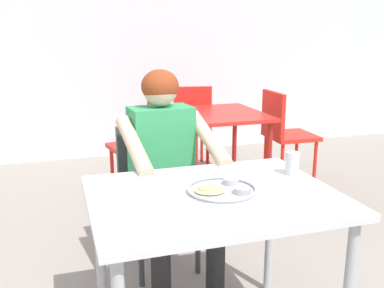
{
  "coord_description": "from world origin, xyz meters",
  "views": [
    {
      "loc": [
        -0.58,
        -1.48,
        1.39
      ],
      "look_at": [
        0.0,
        0.34,
        0.89
      ],
      "focal_mm": 40.64,
      "sensor_mm": 36.0,
      "label": 1
    }
  ],
  "objects_px": {
    "drinking_cup": "(292,163)",
    "chair_red_left": "(146,140)",
    "diner_foreground": "(167,160)",
    "chair_red_far": "(191,123)",
    "thali_tray": "(223,189)",
    "table_foreground": "(213,212)",
    "chair_foreground": "(156,186)",
    "chair_red_right": "(283,130)",
    "table_background_red": "(217,122)"
  },
  "relations": [
    {
      "from": "chair_foreground",
      "to": "diner_foreground",
      "type": "xyz_separation_m",
      "value": [
        0.02,
        -0.22,
        0.22
      ]
    },
    {
      "from": "chair_foreground",
      "to": "chair_red_right",
      "type": "bearing_deg",
      "value": 36.26
    },
    {
      "from": "table_foreground",
      "to": "chair_red_left",
      "type": "distance_m",
      "value": 1.98
    },
    {
      "from": "chair_red_far",
      "to": "table_background_red",
      "type": "bearing_deg",
      "value": -85.52
    },
    {
      "from": "thali_tray",
      "to": "drinking_cup",
      "type": "height_order",
      "value": "drinking_cup"
    },
    {
      "from": "thali_tray",
      "to": "chair_red_far",
      "type": "relative_size",
      "value": 0.34
    },
    {
      "from": "thali_tray",
      "to": "drinking_cup",
      "type": "distance_m",
      "value": 0.41
    },
    {
      "from": "chair_red_right",
      "to": "thali_tray",
      "type": "bearing_deg",
      "value": -125.44
    },
    {
      "from": "table_foreground",
      "to": "chair_red_left",
      "type": "relative_size",
      "value": 1.2
    },
    {
      "from": "thali_tray",
      "to": "chair_red_left",
      "type": "bearing_deg",
      "value": 87.94
    },
    {
      "from": "table_foreground",
      "to": "table_background_red",
      "type": "height_order",
      "value": "table_foreground"
    },
    {
      "from": "chair_foreground",
      "to": "table_background_red",
      "type": "xyz_separation_m",
      "value": [
        0.81,
        1.09,
        0.13
      ]
    },
    {
      "from": "table_foreground",
      "to": "diner_foreground",
      "type": "distance_m",
      "value": 0.62
    },
    {
      "from": "thali_tray",
      "to": "table_foreground",
      "type": "bearing_deg",
      "value": -170.1
    },
    {
      "from": "drinking_cup",
      "to": "chair_foreground",
      "type": "height_order",
      "value": "drinking_cup"
    },
    {
      "from": "table_background_red",
      "to": "diner_foreground",
      "type": "bearing_deg",
      "value": -121.19
    },
    {
      "from": "table_background_red",
      "to": "thali_tray",
      "type": "bearing_deg",
      "value": -110.21
    },
    {
      "from": "chair_red_left",
      "to": "chair_red_right",
      "type": "xyz_separation_m",
      "value": [
        1.28,
        -0.06,
        0.01
      ]
    },
    {
      "from": "table_foreground",
      "to": "thali_tray",
      "type": "bearing_deg",
      "value": 9.9
    },
    {
      "from": "thali_tray",
      "to": "chair_red_right",
      "type": "distance_m",
      "value": 2.34
    },
    {
      "from": "chair_red_left",
      "to": "chair_red_far",
      "type": "relative_size",
      "value": 0.97
    },
    {
      "from": "drinking_cup",
      "to": "chair_red_far",
      "type": "relative_size",
      "value": 0.12
    },
    {
      "from": "thali_tray",
      "to": "chair_red_left",
      "type": "distance_m",
      "value": 1.98
    },
    {
      "from": "drinking_cup",
      "to": "table_foreground",
      "type": "bearing_deg",
      "value": -164.47
    },
    {
      "from": "chair_foreground",
      "to": "table_background_red",
      "type": "relative_size",
      "value": 0.99
    },
    {
      "from": "drinking_cup",
      "to": "chair_red_right",
      "type": "bearing_deg",
      "value": 61.71
    },
    {
      "from": "table_background_red",
      "to": "chair_red_left",
      "type": "bearing_deg",
      "value": 176.11
    },
    {
      "from": "diner_foreground",
      "to": "chair_red_far",
      "type": "distance_m",
      "value": 2.08
    },
    {
      "from": "chair_foreground",
      "to": "chair_red_far",
      "type": "xyz_separation_m",
      "value": [
        0.76,
        1.71,
        0.0
      ]
    },
    {
      "from": "thali_tray",
      "to": "diner_foreground",
      "type": "distance_m",
      "value": 0.62
    },
    {
      "from": "diner_foreground",
      "to": "chair_red_right",
      "type": "relative_size",
      "value": 1.38
    },
    {
      "from": "thali_tray",
      "to": "table_background_red",
      "type": "height_order",
      "value": "thali_tray"
    },
    {
      "from": "chair_red_right",
      "to": "chair_red_left",
      "type": "bearing_deg",
      "value": 177.15
    },
    {
      "from": "diner_foreground",
      "to": "chair_red_left",
      "type": "xyz_separation_m",
      "value": [
        0.16,
        1.35,
        -0.21
      ]
    },
    {
      "from": "table_foreground",
      "to": "thali_tray",
      "type": "distance_m",
      "value": 0.11
    },
    {
      "from": "thali_tray",
      "to": "chair_red_far",
      "type": "height_order",
      "value": "chair_red_far"
    },
    {
      "from": "diner_foreground",
      "to": "table_foreground",
      "type": "bearing_deg",
      "value": -86.18
    },
    {
      "from": "chair_red_left",
      "to": "chair_red_far",
      "type": "distance_m",
      "value": 0.83
    },
    {
      "from": "diner_foreground",
      "to": "chair_red_right",
      "type": "xyz_separation_m",
      "value": [
        1.44,
        1.29,
        -0.2
      ]
    },
    {
      "from": "chair_foreground",
      "to": "chair_red_right",
      "type": "xyz_separation_m",
      "value": [
        1.45,
        1.07,
        0.02
      ]
    },
    {
      "from": "diner_foreground",
      "to": "chair_red_left",
      "type": "relative_size",
      "value": 1.41
    },
    {
      "from": "diner_foreground",
      "to": "chair_foreground",
      "type": "bearing_deg",
      "value": 94.37
    },
    {
      "from": "table_foreground",
      "to": "thali_tray",
      "type": "xyz_separation_m",
      "value": [
        0.04,
        0.01,
        0.1
      ]
    },
    {
      "from": "table_background_red",
      "to": "chair_red_far",
      "type": "relative_size",
      "value": 0.98
    },
    {
      "from": "diner_foreground",
      "to": "chair_red_far",
      "type": "height_order",
      "value": "diner_foreground"
    },
    {
      "from": "drinking_cup",
      "to": "chair_red_left",
      "type": "distance_m",
      "value": 1.9
    },
    {
      "from": "drinking_cup",
      "to": "chair_red_far",
      "type": "xyz_separation_m",
      "value": [
        0.27,
        2.43,
        -0.3
      ]
    },
    {
      "from": "chair_foreground",
      "to": "chair_red_right",
      "type": "height_order",
      "value": "chair_red_right"
    },
    {
      "from": "chair_foreground",
      "to": "chair_red_right",
      "type": "distance_m",
      "value": 1.8
    },
    {
      "from": "table_background_red",
      "to": "chair_red_left",
      "type": "xyz_separation_m",
      "value": [
        -0.64,
        0.04,
        -0.12
      ]
    }
  ]
}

